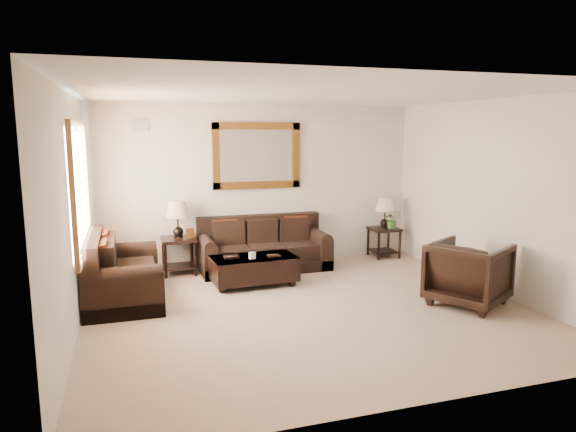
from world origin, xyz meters
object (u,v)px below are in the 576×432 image
object	(u,v)px
sofa	(263,250)
loveseat	(119,277)
coffee_table	(254,267)
end_table_right	(385,219)
armchair	(469,270)
end_table_left	(178,226)

from	to	relation	value
sofa	loveseat	size ratio (longest dim) A/B	1.29
loveseat	coffee_table	xyz separation A→B (m)	(1.90, 0.19, -0.07)
end_table_right	coffee_table	distance (m)	2.87
end_table_right	armchair	bearing A→B (deg)	-94.03
loveseat	armchair	bearing A→B (deg)	-108.96
loveseat	end_table_left	distance (m)	1.52
coffee_table	armchair	xyz separation A→B (m)	(2.47, -1.69, 0.19)
end_table_left	coffee_table	xyz separation A→B (m)	(0.99, -0.96, -0.50)
end_table_right	coffee_table	xyz separation A→B (m)	(-2.66, -0.99, -0.44)
loveseat	coffee_table	world-z (taller)	loveseat
coffee_table	armchair	size ratio (longest dim) A/B	1.39
end_table_left	armchair	xyz separation A→B (m)	(3.47, -2.65, -0.31)
sofa	end_table_right	world-z (taller)	end_table_right
sofa	armchair	size ratio (longest dim) A/B	2.28
end_table_right	coffee_table	bearing A→B (deg)	-159.69
end_table_left	loveseat	bearing A→B (deg)	-128.17
sofa	end_table_right	size ratio (longest dim) A/B	1.95
loveseat	end_table_right	world-z (taller)	end_table_right
sofa	coffee_table	xyz separation A→B (m)	(-0.37, -0.86, -0.05)
end_table_right	coffee_table	size ratio (longest dim) A/B	0.84
loveseat	end_table_left	bearing A→B (deg)	-38.17
loveseat	coffee_table	size ratio (longest dim) A/B	1.27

